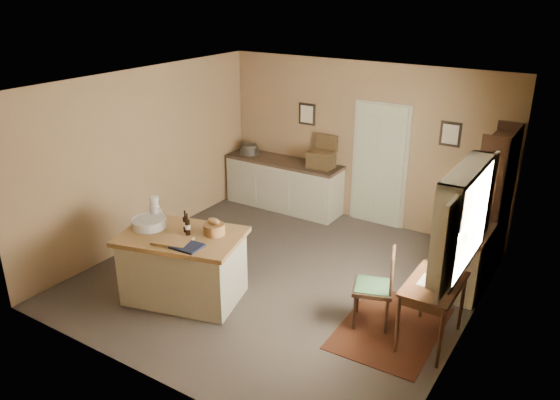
# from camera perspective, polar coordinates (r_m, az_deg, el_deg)

# --- Properties ---
(ground) EXTENTS (5.00, 5.00, 0.00)m
(ground) POSITION_cam_1_polar(r_m,az_deg,el_deg) (7.74, 0.18, -8.09)
(ground) COLOR brown
(ground) RESTS_ON ground
(wall_back) EXTENTS (5.00, 0.10, 2.70)m
(wall_back) POSITION_cam_1_polar(r_m,az_deg,el_deg) (9.27, 8.53, 5.88)
(wall_back) COLOR #896B4B
(wall_back) RESTS_ON ground
(wall_front) EXTENTS (5.00, 0.10, 2.70)m
(wall_front) POSITION_cam_1_polar(r_m,az_deg,el_deg) (5.40, -14.24, -6.60)
(wall_front) COLOR #896B4B
(wall_front) RESTS_ON ground
(wall_left) EXTENTS (0.10, 5.00, 2.70)m
(wall_left) POSITION_cam_1_polar(r_m,az_deg,el_deg) (8.69, -13.93, 4.39)
(wall_left) COLOR #896B4B
(wall_left) RESTS_ON ground
(wall_right) EXTENTS (0.10, 5.00, 2.70)m
(wall_right) POSITION_cam_1_polar(r_m,az_deg,el_deg) (6.29, 19.83, -3.06)
(wall_right) COLOR #896B4B
(wall_right) RESTS_ON ground
(ceiling) EXTENTS (5.00, 5.00, 0.00)m
(ceiling) POSITION_cam_1_polar(r_m,az_deg,el_deg) (6.80, 0.20, 12.02)
(ceiling) COLOR silver
(ceiling) RESTS_ON wall_back
(door) EXTENTS (0.97, 0.06, 2.11)m
(door) POSITION_cam_1_polar(r_m,az_deg,el_deg) (9.19, 10.34, 3.71)
(door) COLOR #B5B898
(door) RESTS_ON ground
(framed_prints) EXTENTS (2.82, 0.02, 0.38)m
(framed_prints) POSITION_cam_1_polar(r_m,az_deg,el_deg) (9.08, 9.76, 7.89)
(framed_prints) COLOR black
(framed_prints) RESTS_ON ground
(window) EXTENTS (0.25, 1.99, 1.12)m
(window) POSITION_cam_1_polar(r_m,az_deg,el_deg) (6.05, 18.91, -1.87)
(window) COLOR #B9AE95
(window) RESTS_ON ground
(work_island) EXTENTS (1.72, 1.35, 1.20)m
(work_island) POSITION_cam_1_polar(r_m,az_deg,el_deg) (7.17, -10.10, -6.63)
(work_island) COLOR #B9AE95
(work_island) RESTS_ON ground
(sideboard) EXTENTS (2.18, 0.62, 1.18)m
(sideboard) POSITION_cam_1_polar(r_m,az_deg,el_deg) (9.88, 0.44, 1.84)
(sideboard) COLOR #B9AE95
(sideboard) RESTS_ON ground
(rug) EXTENTS (1.14, 1.63, 0.01)m
(rug) POSITION_cam_1_polar(r_m,az_deg,el_deg) (6.85, 11.51, -12.93)
(rug) COLOR #422010
(rug) RESTS_ON ground
(writing_desk) EXTENTS (0.55, 0.91, 0.82)m
(writing_desk) POSITION_cam_1_polar(r_m,az_deg,el_deg) (6.39, 15.75, -9.05)
(writing_desk) COLOR #371F11
(writing_desk) RESTS_ON ground
(desk_chair) EXTENTS (0.58, 0.58, 0.98)m
(desk_chair) POSITION_cam_1_polar(r_m,az_deg,el_deg) (6.64, 9.68, -9.05)
(desk_chair) COLOR black
(desk_chair) RESTS_ON ground
(right_cabinet) EXTENTS (0.57, 1.03, 0.99)m
(right_cabinet) POSITION_cam_1_polar(r_m,az_deg,el_deg) (7.68, 18.77, -5.71)
(right_cabinet) COLOR #B9AE95
(right_cabinet) RESTS_ON ground
(shelving_unit) EXTENTS (0.35, 0.93, 2.06)m
(shelving_unit) POSITION_cam_1_polar(r_m,az_deg,el_deg) (8.14, 21.71, -0.14)
(shelving_unit) COLOR black
(shelving_unit) RESTS_ON ground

